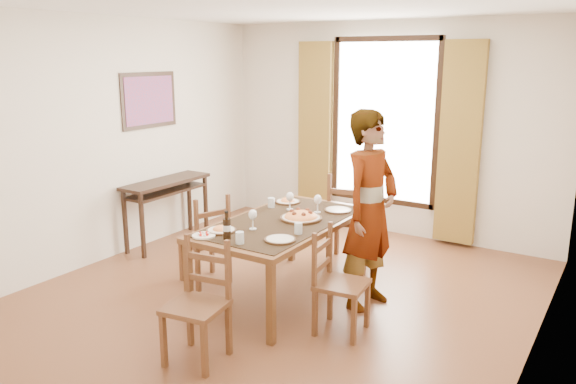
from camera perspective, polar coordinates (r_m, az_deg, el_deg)
The scene contains 22 objects.
ground at distance 5.54m, azimuth -0.92°, elevation -10.51°, with size 5.00×5.00×0.00m, color #55331A.
room_shell at distance 5.21m, azimuth -0.25°, elevation 5.67°, with size 4.60×5.10×2.74m.
console_table at distance 6.99m, azimuth -12.25°, elevation 0.27°, with size 0.38×1.20×0.80m.
dining_table at distance 5.31m, azimuth -0.50°, elevation -3.57°, with size 0.99×1.83×0.76m.
chair_west at distance 5.74m, azimuth -8.32°, elevation -5.06°, with size 0.53×0.53×0.94m.
chair_north at distance 6.24m, azimuth 6.31°, elevation -2.98°, with size 0.56×0.56×1.05m.
chair_south at distance 4.36m, azimuth -9.11°, elevation -11.37°, with size 0.47×0.47×0.93m.
chair_east at distance 4.74m, azimuth 5.13°, elevation -9.36°, with size 0.44×0.44×0.90m.
man at distance 5.12m, azimuth 8.32°, elevation -1.86°, with size 0.55×0.73×1.82m, color gray.
plate_sw at distance 5.00m, azimuth -6.81°, elevation -3.71°, with size 0.27×0.27×0.05m, color silver, non-canonical shape.
plate_se at distance 4.72m, azimuth -0.80°, elevation -4.66°, with size 0.27×0.27×0.05m, color silver, non-canonical shape.
plate_nw at distance 5.92m, azimuth -0.03°, elevation -0.84°, with size 0.27×0.27×0.05m, color silver, non-canonical shape.
plate_ne at distance 5.63m, azimuth 5.08°, elevation -1.67°, with size 0.27×0.27×0.05m, color silver, non-canonical shape.
pasta_platter at distance 5.31m, azimuth 1.32°, elevation -2.29°, with size 0.40×0.40×0.10m, color red, non-canonical shape.
caprese_plate at distance 4.88m, azimuth -8.56°, elevation -4.28°, with size 0.20×0.20×0.04m, color silver, non-canonical shape.
wine_glass_a at distance 5.02m, azimuth -3.60°, elevation -2.79°, with size 0.08×0.08×0.18m, color white, non-canonical shape.
wine_glass_b at distance 5.54m, azimuth 3.03°, elevation -1.19°, with size 0.08×0.08×0.18m, color white, non-canonical shape.
wine_glass_c at distance 5.64m, azimuth 0.19°, elevation -0.91°, with size 0.08×0.08×0.18m, color white, non-canonical shape.
tumbler_a at distance 4.90m, azimuth 1.06°, elevation -3.70°, with size 0.07×0.07×0.10m, color silver.
tumbler_b at distance 5.74m, azimuth -1.71°, elevation -1.09°, with size 0.07×0.07×0.10m, color silver.
tumbler_c at distance 4.66m, azimuth -4.92°, elevation -4.65°, with size 0.07×0.07×0.10m, color silver.
wine_bottle at distance 4.76m, azimuth -6.24°, elevation -3.36°, with size 0.07×0.07×0.25m, color black, non-canonical shape.
Camera 1 is at (2.77, -4.22, 2.27)m, focal length 35.00 mm.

